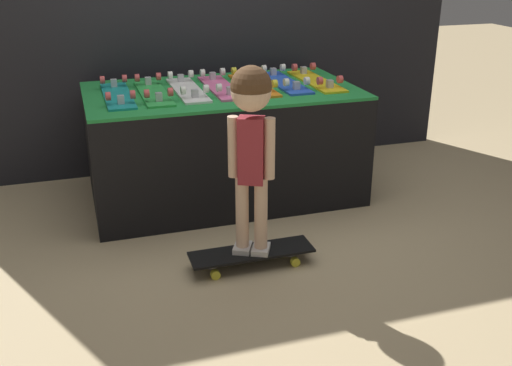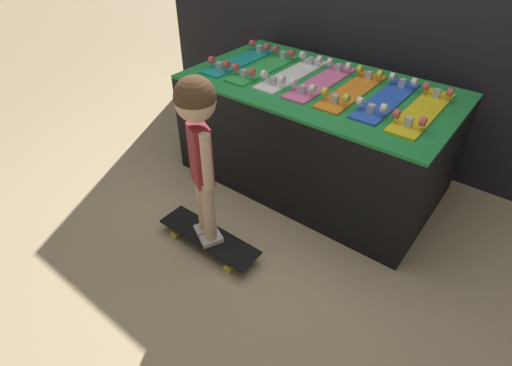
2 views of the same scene
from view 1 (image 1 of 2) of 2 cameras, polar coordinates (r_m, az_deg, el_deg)
name	(u,v)px [view 1 (image 1 of 2)]	position (r m, az deg, el deg)	size (l,w,h in m)	color
ground_plane	(247,227)	(3.84, -0.89, -4.25)	(16.00, 16.00, 0.00)	tan
back_wall	(197,0)	(4.68, -5.62, 17.00)	(4.16, 0.10, 2.59)	black
display_rack	(223,143)	(4.21, -3.18, 3.81)	(1.82, 1.03, 0.77)	black
skateboard_teal_on_rack	(117,94)	(3.99, -13.06, 8.25)	(0.18, 0.72, 0.09)	teal
skateboard_green_on_rack	(153,92)	(4.01, -9.75, 8.57)	(0.18, 0.72, 0.09)	green
skateboard_white_on_rack	(188,89)	(4.06, -6.54, 8.93)	(0.18, 0.72, 0.09)	white
skateboard_pink_on_rack	(221,86)	(4.11, -3.35, 9.20)	(0.18, 0.72, 0.09)	pink
skateboard_orange_on_rack	(253,84)	(4.18, -0.26, 9.44)	(0.18, 0.72, 0.09)	orange
skateboard_blue_on_rack	(284,81)	(4.26, 2.70, 9.66)	(0.18, 0.72, 0.09)	blue
skateboard_yellow_on_rack	(316,80)	(4.32, 5.73, 9.76)	(0.18, 0.72, 0.09)	yellow
skateboard_on_floor	(252,254)	(3.38, -0.42, -6.74)	(0.70, 0.19, 0.09)	black
child	(251,126)	(3.09, -0.46, 5.45)	(0.23, 0.21, 1.04)	silver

